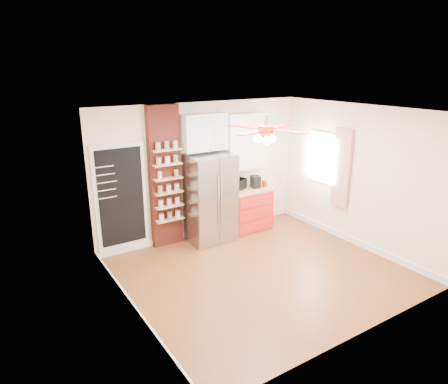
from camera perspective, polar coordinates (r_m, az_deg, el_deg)
floor at (r=6.95m, az=5.35°, el=-11.30°), size 4.50×4.50×0.00m
ceiling at (r=6.13m, az=6.08°, el=11.41°), size 4.50×4.50×0.00m
wall_back at (r=8.01m, az=-3.14°, el=3.09°), size 4.50×0.02×2.70m
wall_front at (r=5.10m, az=19.72°, el=-6.54°), size 4.50×0.02×2.70m
wall_left at (r=5.40m, az=-13.57°, el=-4.65°), size 0.02×4.00×2.70m
wall_right at (r=7.95m, az=18.59°, el=2.08°), size 0.02×4.00×2.70m
chalkboard at (r=7.40m, az=-14.50°, el=-0.70°), size 0.95×0.05×1.95m
brick_pillar at (r=7.58m, az=-8.45°, el=2.08°), size 0.60×0.16×2.70m
fridge at (r=7.81m, az=-2.07°, el=-0.90°), size 0.90×0.70×1.75m
upper_glass_cabinet at (r=7.68m, az=-2.92°, el=8.56°), size 0.90×0.35×0.70m
red_cabinet at (r=8.50m, az=3.44°, el=-2.41°), size 0.94×0.64×0.90m
upper_shelf_unit at (r=8.26m, az=2.92°, el=7.26°), size 0.90×0.30×1.15m
window at (r=8.47m, az=13.95°, el=4.77°), size 0.04×0.75×1.05m
curtain at (r=8.09m, az=16.44°, el=3.27°), size 0.06×0.40×1.55m
ceiling_fan at (r=6.16m, az=5.99°, el=8.86°), size 1.40×1.40×0.44m
toaster_oven at (r=8.27m, az=1.81°, el=1.13°), size 0.47×0.40×0.22m
coffee_maker at (r=8.40m, az=4.50°, el=1.47°), size 0.20×0.23×0.26m
canister_left at (r=8.49m, az=5.82°, el=1.20°), size 0.12×0.12×0.14m
canister_right at (r=8.54m, az=4.98°, el=1.33°), size 0.13×0.13×0.15m
pantry_jar_oats at (r=7.39m, az=-9.17°, el=2.38°), size 0.11×0.11×0.14m
pantry_jar_beans at (r=7.49m, az=-6.85°, el=2.64°), size 0.11×0.11×0.12m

